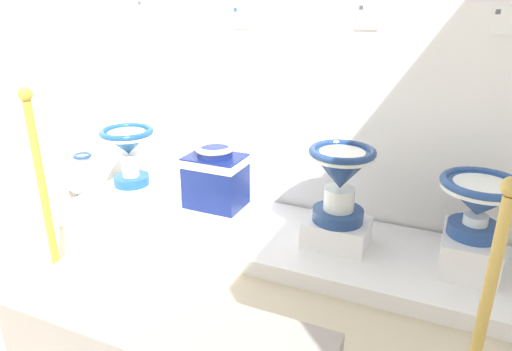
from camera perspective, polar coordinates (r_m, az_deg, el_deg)
The scene contains 16 objects.
wall_back at distance 2.92m, azimuth 6.08°, elevation 20.76°, with size 3.76×0.06×2.83m, color white.
display_platform at distance 2.88m, azimuth 2.25°, elevation -7.63°, with size 2.98×0.76×0.10m, color white.
plinth_block_broad_patterned at distance 3.42m, azimuth -15.06°, elevation -1.75°, with size 0.40×0.36×0.09m, color white.
antique_toilet_broad_patterned at distance 3.31m, azimuth -15.61°, elevation 3.58°, with size 0.37×0.37×0.41m.
plinth_block_squat_floral at distance 2.97m, azimuth -4.88°, elevation -4.58°, with size 0.35×0.29×0.10m, color white.
antique_toilet_squat_floral at distance 2.86m, azimuth -5.04°, elevation 0.03°, with size 0.36×0.27×0.40m.
plinth_block_pale_glazed at distance 2.72m, azimuth 9.97°, elevation -6.85°, with size 0.36×0.28×0.15m, color white.
antique_toilet_pale_glazed at distance 2.58m, azimuth 10.47°, elevation 0.08°, with size 0.37×0.37×0.43m.
plinth_block_slender_white at distance 2.69m, azimuth 24.97°, elevation -8.50°, with size 0.28×0.39×0.19m, color white.
antique_toilet_slender_white at distance 2.57m, azimuth 26.01°, elevation -2.62°, with size 0.40×0.40×0.31m.
info_placard_first at distance 3.43m, azimuth -13.76°, elevation 19.40°, with size 0.09×0.01×0.14m.
info_placard_second at distance 3.04m, azimuth -1.87°, elevation 19.11°, with size 0.12×0.01×0.14m.
info_placard_third at distance 2.79m, azimuth 13.75°, elevation 18.70°, with size 0.13×0.01×0.15m.
info_placard_fourth at distance 2.74m, azimuth 28.55°, elevation 16.56°, with size 0.13×0.01×0.14m.
decorative_vase_companion at distance 3.72m, azimuth -20.38°, elevation -0.55°, with size 0.28×0.28×0.35m.
stanchion_post_near_left at distance 2.51m, azimuth -23.96°, elevation -7.49°, with size 0.27×0.27×1.07m.
Camera 1 is at (2.71, -0.13, 1.44)m, focal length 32.23 mm.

